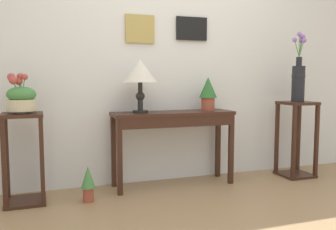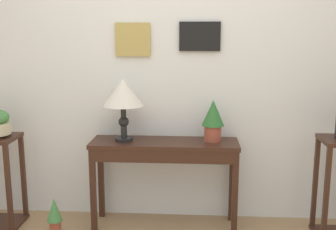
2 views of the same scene
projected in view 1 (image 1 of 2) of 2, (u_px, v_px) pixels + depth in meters
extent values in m
cube|color=silver|center=(165.00, 47.00, 3.82)|extent=(9.00, 0.10, 2.80)
cube|color=tan|center=(140.00, 29.00, 3.65)|extent=(0.29, 0.02, 0.28)
cube|color=gray|center=(140.00, 29.00, 3.64)|extent=(0.24, 0.01, 0.22)
cube|color=black|center=(192.00, 29.00, 3.83)|extent=(0.34, 0.02, 0.24)
cube|color=#AF4F8F|center=(192.00, 29.00, 3.83)|extent=(0.27, 0.01, 0.19)
cube|color=#381E14|center=(173.00, 113.00, 3.64)|extent=(1.22, 0.35, 0.03)
cube|color=#381E14|center=(179.00, 122.00, 3.50)|extent=(1.15, 0.03, 0.10)
cube|color=#381E14|center=(120.00, 158.00, 3.35)|extent=(0.04, 0.04, 0.71)
cube|color=#381E14|center=(231.00, 149.00, 3.73)|extent=(0.04, 0.04, 0.71)
cube|color=#381E14|center=(114.00, 152.00, 3.62)|extent=(0.04, 0.04, 0.71)
cube|color=#381E14|center=(218.00, 145.00, 4.00)|extent=(0.04, 0.04, 0.71)
cylinder|color=black|center=(140.00, 111.00, 3.52)|extent=(0.15, 0.15, 0.02)
cylinder|color=black|center=(140.00, 103.00, 3.51)|extent=(0.05, 0.05, 0.13)
sphere|color=black|center=(140.00, 96.00, 3.51)|extent=(0.09, 0.09, 0.09)
cylinder|color=black|center=(140.00, 89.00, 3.50)|extent=(0.04, 0.04, 0.13)
cone|color=beige|center=(140.00, 71.00, 3.48)|extent=(0.33, 0.33, 0.22)
cylinder|color=#9E4733|center=(208.00, 104.00, 3.79)|extent=(0.14, 0.14, 0.13)
cone|color=#2D662D|center=(208.00, 87.00, 3.77)|extent=(0.18, 0.18, 0.21)
cube|color=#381E14|center=(22.00, 115.00, 3.10)|extent=(0.34, 0.34, 0.03)
cube|color=#381E14|center=(26.00, 201.00, 3.18)|extent=(0.34, 0.34, 0.03)
cube|color=#381E14|center=(4.00, 164.00, 2.95)|extent=(0.04, 0.04, 0.73)
cube|color=#381E14|center=(42.00, 161.00, 3.05)|extent=(0.04, 0.04, 0.73)
cube|color=#381E14|center=(7.00, 156.00, 3.23)|extent=(0.04, 0.04, 0.73)
cube|color=#381E14|center=(42.00, 154.00, 3.32)|extent=(0.04, 0.04, 0.73)
cylinder|color=beige|center=(22.00, 112.00, 3.10)|extent=(0.11, 0.11, 0.02)
cylinder|color=beige|center=(22.00, 105.00, 3.09)|extent=(0.26, 0.26, 0.10)
ellipsoid|color=#478442|center=(21.00, 94.00, 3.08)|extent=(0.24, 0.24, 0.13)
cylinder|color=#478442|center=(17.00, 90.00, 3.06)|extent=(0.07, 0.03, 0.16)
sphere|color=#B7473D|center=(13.00, 80.00, 3.03)|extent=(0.07, 0.07, 0.07)
cylinder|color=#478442|center=(20.00, 90.00, 3.09)|extent=(0.03, 0.03, 0.15)
sphere|color=#B7473D|center=(19.00, 81.00, 3.09)|extent=(0.06, 0.06, 0.06)
cylinder|color=#478442|center=(21.00, 88.00, 3.09)|extent=(0.01, 0.04, 0.19)
sphere|color=#B7473D|center=(20.00, 77.00, 3.10)|extent=(0.06, 0.06, 0.06)
cylinder|color=#478442|center=(16.00, 88.00, 3.07)|extent=(0.08, 0.02, 0.19)
sphere|color=#B7473D|center=(11.00, 77.00, 3.05)|extent=(0.06, 0.06, 0.06)
cylinder|color=#478442|center=(23.00, 88.00, 3.08)|extent=(0.04, 0.01, 0.19)
sphere|color=#B7473D|center=(25.00, 77.00, 3.08)|extent=(0.05, 0.05, 0.05)
cube|color=#381E14|center=(297.00, 103.00, 3.97)|extent=(0.34, 0.34, 0.03)
cube|color=#381E14|center=(295.00, 175.00, 4.05)|extent=(0.34, 0.34, 0.03)
cube|color=#381E14|center=(294.00, 142.00, 3.83)|extent=(0.04, 0.03, 0.77)
cube|color=#381E14|center=(316.00, 141.00, 3.92)|extent=(0.04, 0.03, 0.77)
cube|color=#381E14|center=(277.00, 138.00, 4.10)|extent=(0.04, 0.04, 0.77)
cube|color=#381E14|center=(298.00, 136.00, 4.20)|extent=(0.04, 0.04, 0.77)
cylinder|color=black|center=(298.00, 84.00, 3.95)|extent=(0.14, 0.14, 0.38)
sphere|color=black|center=(298.00, 76.00, 3.94)|extent=(0.14, 0.14, 0.14)
cylinder|color=black|center=(299.00, 61.00, 3.93)|extent=(0.06, 0.06, 0.10)
cylinder|color=#478442|center=(297.00, 48.00, 3.92)|extent=(0.06, 0.04, 0.18)
sphere|color=#996BC1|center=(295.00, 40.00, 3.91)|extent=(0.05, 0.05, 0.05)
cylinder|color=#478442|center=(300.00, 49.00, 3.92)|extent=(0.03, 0.01, 0.17)
sphere|color=#996BC1|center=(301.00, 41.00, 3.91)|extent=(0.04, 0.04, 0.04)
cylinder|color=#478442|center=(301.00, 47.00, 3.92)|extent=(0.05, 0.02, 0.21)
sphere|color=#996BC1|center=(303.00, 37.00, 3.92)|extent=(0.06, 0.06, 0.06)
cylinder|color=#478442|center=(302.00, 49.00, 3.90)|extent=(0.04, 0.05, 0.17)
sphere|color=#996BC1|center=(304.00, 40.00, 3.88)|extent=(0.05, 0.05, 0.05)
cylinder|color=#478442|center=(299.00, 46.00, 3.89)|extent=(0.04, 0.03, 0.24)
sphere|color=#996BC1|center=(299.00, 34.00, 3.87)|extent=(0.05, 0.05, 0.05)
cylinder|color=#9E4733|center=(88.00, 195.00, 3.19)|extent=(0.09, 0.09, 0.13)
cone|color=#478442|center=(88.00, 177.00, 3.18)|extent=(0.12, 0.12, 0.19)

